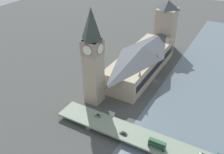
% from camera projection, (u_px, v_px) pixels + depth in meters
% --- Properties ---
extents(ground_plane, '(600.00, 600.00, 0.00)m').
position_uv_depth(ground_plane, '(156.00, 82.00, 207.72)').
color(ground_plane, '#424442').
extents(river_water, '(60.42, 360.00, 0.30)m').
position_uv_depth(river_water, '(200.00, 94.00, 192.47)').
color(river_water, slate).
rests_on(river_water, ground_plane).
extents(parliament_hall, '(28.54, 91.09, 24.40)m').
position_uv_depth(parliament_hall, '(142.00, 60.00, 214.49)').
color(parliament_hall, tan).
rests_on(parliament_hall, ground_plane).
extents(clock_tower, '(12.31, 12.31, 69.74)m').
position_uv_depth(clock_tower, '(93.00, 57.00, 166.30)').
color(clock_tower, tan).
rests_on(clock_tower, ground_plane).
extents(victoria_tower, '(18.17, 18.17, 53.99)m').
position_uv_depth(victoria_tower, '(166.00, 25.00, 251.37)').
color(victoria_tower, tan).
rests_on(victoria_tower, ground_plane).
extents(road_bridge, '(152.84, 15.76, 4.38)m').
position_uv_depth(road_bridge, '(173.00, 150.00, 139.78)').
color(road_bridge, '#5D6A59').
rests_on(road_bridge, ground_plane).
extents(double_decker_bus_lead, '(10.04, 2.64, 4.99)m').
position_uv_depth(double_decker_bus_lead, '(157.00, 144.00, 139.06)').
color(double_decker_bus_lead, '#235B33').
rests_on(double_decker_bus_lead, road_bridge).
extents(car_northbound_lead, '(3.88, 1.88, 1.39)m').
position_uv_depth(car_northbound_lead, '(98.00, 116.00, 162.87)').
color(car_northbound_lead, slate).
rests_on(car_northbound_lead, road_bridge).
extents(car_southbound_mid, '(4.50, 1.83, 1.37)m').
position_uv_depth(car_southbound_mid, '(124.00, 133.00, 149.04)').
color(car_southbound_mid, black).
rests_on(car_southbound_mid, road_bridge).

